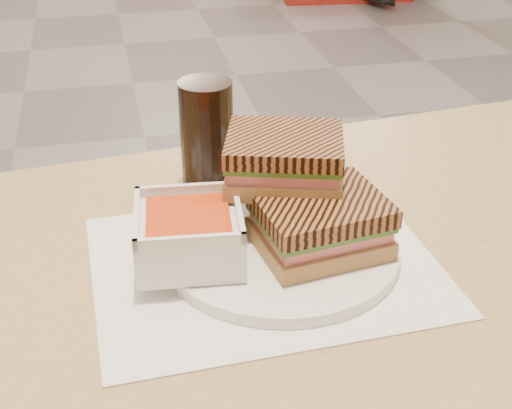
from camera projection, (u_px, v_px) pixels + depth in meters
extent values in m
cube|color=tan|center=(249.00, 296.00, 0.75)|extent=(1.27, 0.82, 0.03)
cylinder|color=tan|center=(477.00, 305.00, 1.34)|extent=(0.06, 0.06, 0.72)
cube|color=white|center=(265.00, 265.00, 0.78)|extent=(0.38, 0.30, 0.00)
cylinder|color=white|center=(281.00, 248.00, 0.79)|extent=(0.26, 0.26, 0.01)
cube|color=white|center=(189.00, 238.00, 0.75)|extent=(0.12, 0.12, 0.05)
cube|color=red|center=(188.00, 217.00, 0.74)|extent=(0.10, 0.10, 0.01)
cube|color=white|center=(238.00, 211.00, 0.74)|extent=(0.02, 0.11, 0.01)
cube|color=white|center=(137.00, 217.00, 0.73)|extent=(0.02, 0.11, 0.01)
cube|color=white|center=(186.00, 190.00, 0.78)|extent=(0.11, 0.02, 0.01)
cube|color=white|center=(190.00, 242.00, 0.69)|extent=(0.11, 0.02, 0.01)
cube|color=tan|center=(319.00, 238.00, 0.77)|extent=(0.15, 0.13, 0.02)
cube|color=#D76D6B|center=(320.00, 225.00, 0.77)|extent=(0.14, 0.12, 0.01)
cube|color=#386B23|center=(320.00, 217.00, 0.76)|extent=(0.14, 0.12, 0.01)
cube|color=brown|center=(321.00, 207.00, 0.75)|extent=(0.15, 0.13, 0.02)
cube|color=tan|center=(284.00, 174.00, 0.80)|extent=(0.15, 0.14, 0.02)
cube|color=#D76D6B|center=(284.00, 162.00, 0.79)|extent=(0.14, 0.13, 0.01)
cube|color=#386B23|center=(284.00, 154.00, 0.79)|extent=(0.15, 0.13, 0.01)
cube|color=brown|center=(285.00, 144.00, 0.78)|extent=(0.15, 0.14, 0.02)
cylinder|color=black|center=(207.00, 136.00, 0.90)|extent=(0.07, 0.07, 0.14)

